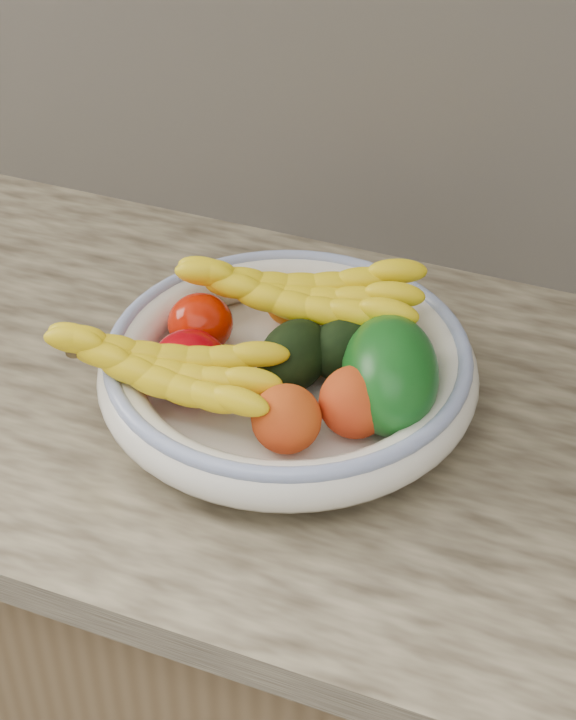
# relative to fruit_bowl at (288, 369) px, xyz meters

# --- Properties ---
(kitchen_counter) EXTENTS (2.44, 0.66, 1.40)m
(kitchen_counter) POSITION_rel_fruit_bowl_xyz_m (0.00, 0.03, -0.48)
(kitchen_counter) COLOR brown
(kitchen_counter) RESTS_ON ground
(fruit_bowl) EXTENTS (0.39, 0.39, 0.08)m
(fruit_bowl) POSITION_rel_fruit_bowl_xyz_m (0.00, 0.00, 0.00)
(fruit_bowl) COLOR white
(fruit_bowl) RESTS_ON kitchen_counter
(clementine_back_left) EXTENTS (0.06, 0.06, 0.05)m
(clementine_back_left) POSITION_rel_fruit_bowl_xyz_m (-0.04, 0.11, 0.01)
(clementine_back_left) COLOR orange
(clementine_back_left) RESTS_ON fruit_bowl
(clementine_back_right) EXTENTS (0.06, 0.06, 0.05)m
(clementine_back_right) POSITION_rel_fruit_bowl_xyz_m (0.04, 0.10, 0.01)
(clementine_back_right) COLOR orange
(clementine_back_right) RESTS_ON fruit_bowl
(tomato_left) EXTENTS (0.09, 0.09, 0.06)m
(tomato_left) POSITION_rel_fruit_bowl_xyz_m (-0.11, 0.02, 0.01)
(tomato_left) COLOR red
(tomato_left) RESTS_ON fruit_bowl
(tomato_near_left) EXTENTS (0.08, 0.08, 0.07)m
(tomato_near_left) POSITION_rel_fruit_bowl_xyz_m (-0.09, -0.05, 0.01)
(tomato_near_left) COLOR #AA0008
(tomato_near_left) RESTS_ON fruit_bowl
(avocado_center) EXTENTS (0.08, 0.10, 0.07)m
(avocado_center) POSITION_rel_fruit_bowl_xyz_m (0.00, 0.00, 0.02)
(avocado_center) COLOR black
(avocado_center) RESTS_ON fruit_bowl
(avocado_right) EXTENTS (0.11, 0.13, 0.07)m
(avocado_right) POSITION_rel_fruit_bowl_xyz_m (0.06, 0.04, 0.02)
(avocado_right) COLOR black
(avocado_right) RESTS_ON fruit_bowl
(green_mango) EXTENTS (0.17, 0.18, 0.13)m
(green_mango) POSITION_rel_fruit_bowl_xyz_m (0.11, -0.00, 0.03)
(green_mango) COLOR #0E4E14
(green_mango) RESTS_ON fruit_bowl
(peach_front) EXTENTS (0.08, 0.08, 0.07)m
(peach_front) POSITION_rel_fruit_bowl_xyz_m (0.03, -0.09, 0.02)
(peach_front) COLOR orange
(peach_front) RESTS_ON fruit_bowl
(peach_right) EXTENTS (0.08, 0.08, 0.07)m
(peach_right) POSITION_rel_fruit_bowl_xyz_m (0.09, -0.05, 0.02)
(peach_right) COLOR orange
(peach_right) RESTS_ON fruit_bowl
(banana_bunch_back) EXTENTS (0.29, 0.15, 0.08)m
(banana_bunch_back) POSITION_rel_fruit_bowl_xyz_m (-0.02, 0.07, 0.04)
(banana_bunch_back) COLOR yellow
(banana_bunch_back) RESTS_ON fruit_bowl
(banana_bunch_front) EXTENTS (0.26, 0.14, 0.07)m
(banana_bunch_front) POSITION_rel_fruit_bowl_xyz_m (-0.10, -0.09, 0.03)
(banana_bunch_front) COLOR yellow
(banana_bunch_front) RESTS_ON fruit_bowl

